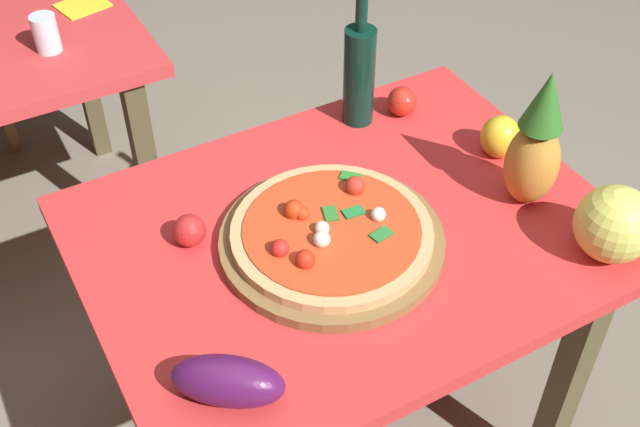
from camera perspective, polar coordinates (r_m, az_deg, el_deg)
ground_plane at (r=2.27m, az=1.56°, el=-14.73°), size 10.00×10.00×0.00m
display_table at (r=1.76m, az=1.94°, el=-3.43°), size 1.11×0.85×0.74m
pizza_board at (r=1.65m, az=0.85°, el=-1.99°), size 0.47×0.47×0.02m
pizza at (r=1.63m, az=0.78°, el=-1.29°), size 0.42×0.42×0.06m
wine_bottle at (r=1.92m, az=2.83°, el=10.02°), size 0.08×0.08×0.36m
pineapple_left at (r=1.73m, az=15.22°, el=4.71°), size 0.12×0.12×0.33m
melon at (r=1.69m, az=20.35°, el=-0.72°), size 0.16×0.16×0.16m
bell_pepper at (r=1.91m, az=12.79°, el=5.38°), size 0.09×0.09×0.10m
eggplant at (r=1.39m, az=-6.62°, el=-11.84°), size 0.21×0.19×0.09m
tomato_at_corner at (r=1.66m, az=-9.34°, el=-1.20°), size 0.07×0.07×0.07m
tomato_near_board at (r=2.00m, az=5.91°, el=8.01°), size 0.07×0.07×0.07m
drinking_glass_water at (r=2.36m, az=-19.05°, el=12.10°), size 0.07×0.07×0.11m
napkin_folded at (r=2.58m, az=-16.66°, el=14.11°), size 0.16×0.15×0.01m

